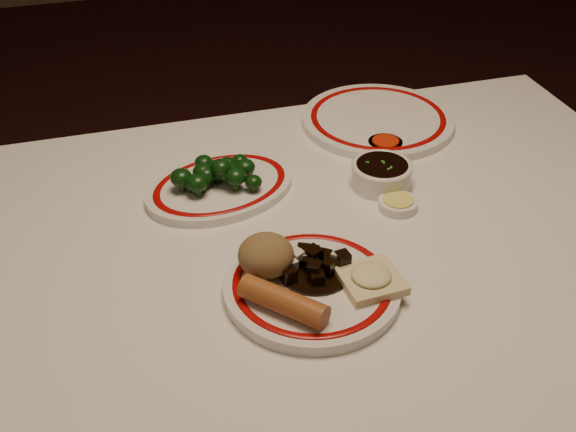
# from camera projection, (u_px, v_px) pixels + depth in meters

# --- Properties ---
(dining_table) EXTENTS (1.20, 0.90, 0.75)m
(dining_table) POSITION_uv_depth(u_px,v_px,m) (339.00, 283.00, 1.18)
(dining_table) COLOR white
(dining_table) RESTS_ON ground
(main_plate) EXTENTS (0.26, 0.26, 0.02)m
(main_plate) POSITION_uv_depth(u_px,v_px,m) (312.00, 287.00, 1.01)
(main_plate) COLOR white
(main_plate) RESTS_ON dining_table
(rice_mound) EXTENTS (0.08, 0.08, 0.06)m
(rice_mound) POSITION_uv_depth(u_px,v_px,m) (266.00, 255.00, 1.01)
(rice_mound) COLOR olive
(rice_mound) RESTS_ON main_plate
(spring_roll) EXTENTS (0.11, 0.12, 0.03)m
(spring_roll) POSITION_uv_depth(u_px,v_px,m) (283.00, 301.00, 0.95)
(spring_roll) COLOR #A65B28
(spring_roll) RESTS_ON main_plate
(fried_wonton) EXTENTS (0.09, 0.09, 0.02)m
(fried_wonton) POSITION_uv_depth(u_px,v_px,m) (371.00, 278.00, 1.00)
(fried_wonton) COLOR beige
(fried_wonton) RESTS_ON main_plate
(stirfry_heap) EXTENTS (0.11, 0.11, 0.03)m
(stirfry_heap) POSITION_uv_depth(u_px,v_px,m) (315.00, 265.00, 1.02)
(stirfry_heap) COLOR black
(stirfry_heap) RESTS_ON main_plate
(broccoli_plate) EXTENTS (0.31, 0.28, 0.02)m
(broccoli_plate) POSITION_uv_depth(u_px,v_px,m) (220.00, 187.00, 1.22)
(broccoli_plate) COLOR white
(broccoli_plate) RESTS_ON dining_table
(broccoli_pile) EXTENTS (0.15, 0.11, 0.05)m
(broccoli_pile) POSITION_uv_depth(u_px,v_px,m) (216.00, 172.00, 1.20)
(broccoli_pile) COLOR #23471C
(broccoli_pile) RESTS_ON broccoli_plate
(soy_bowl) EXTENTS (0.10, 0.10, 0.04)m
(soy_bowl) POSITION_uv_depth(u_px,v_px,m) (381.00, 175.00, 1.23)
(soy_bowl) COLOR white
(soy_bowl) RESTS_ON dining_table
(sweet_sour_dish) EXTENTS (0.06, 0.06, 0.02)m
(sweet_sour_dish) POSITION_uv_depth(u_px,v_px,m) (385.00, 145.00, 1.34)
(sweet_sour_dish) COLOR white
(sweet_sour_dish) RESTS_ON dining_table
(mustard_dish) EXTENTS (0.06, 0.06, 0.02)m
(mustard_dish) POSITION_uv_depth(u_px,v_px,m) (398.00, 204.00, 1.18)
(mustard_dish) COLOR white
(mustard_dish) RESTS_ON dining_table
(far_plate) EXTENTS (0.37, 0.37, 0.02)m
(far_plate) POSITION_uv_depth(u_px,v_px,m) (378.00, 120.00, 1.42)
(far_plate) COLOR white
(far_plate) RESTS_ON dining_table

